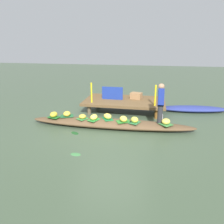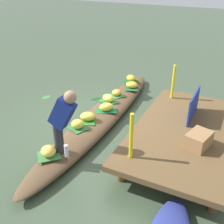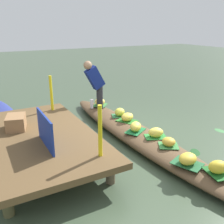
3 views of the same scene
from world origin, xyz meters
name	(u,v)px [view 1 (image 1 of 3)]	position (x,y,z in m)	size (l,w,h in m)	color
canal_water	(111,127)	(0.00, 0.00, 0.00)	(40.00, 40.00, 0.00)	#3E5039
dock_platform	(124,101)	(0.20, 1.88, 0.39)	(3.20, 1.80, 0.45)	brown
vendor_boat	(111,124)	(0.00, 0.00, 0.13)	(5.42, 0.75, 0.26)	brown
moored_boat	(193,109)	(2.94, 2.26, 0.11)	(2.69, 0.64, 0.23)	navy
leaf_mat_0	(123,121)	(0.43, -0.08, 0.26)	(0.43, 0.30, 0.01)	#2C7629
banana_bunch_0	(123,119)	(0.43, -0.08, 0.35)	(0.31, 0.23, 0.18)	yellow
leaf_mat_1	(94,120)	(-0.54, -0.10, 0.26)	(0.40, 0.28, 0.01)	#2B8434
banana_bunch_1	(94,117)	(-0.54, -0.10, 0.35)	(0.28, 0.21, 0.18)	#F8E050
leaf_mat_2	(135,122)	(0.78, -0.10, 0.26)	(0.35, 0.29, 0.01)	#317541
banana_bunch_2	(135,120)	(0.78, -0.10, 0.35)	(0.25, 0.22, 0.18)	#DDD843
leaf_mat_3	(108,119)	(-0.12, 0.07, 0.26)	(0.43, 0.28, 0.01)	#1C6D37
banana_bunch_3	(108,116)	(-0.12, 0.07, 0.35)	(0.31, 0.22, 0.18)	#F9D94E
leaf_mat_4	(67,116)	(-1.55, 0.09, 0.26)	(0.43, 0.32, 0.01)	#215E33
banana_bunch_4	(67,114)	(-1.55, 0.09, 0.34)	(0.31, 0.24, 0.16)	gold
leaf_mat_5	(54,117)	(-1.94, -0.10, 0.26)	(0.39, 0.27, 0.01)	#1C6023
banana_bunch_5	(54,114)	(-1.94, -0.10, 0.35)	(0.28, 0.21, 0.19)	gold
leaf_mat_6	(83,119)	(-0.94, -0.07, 0.26)	(0.33, 0.30, 0.01)	#39843F
banana_bunch_6	(82,116)	(-0.94, -0.07, 0.33)	(0.24, 0.23, 0.15)	gold
leaf_mat_7	(166,124)	(1.74, -0.06, 0.26)	(0.37, 0.32, 0.01)	#3D7E40
banana_bunch_7	(166,121)	(1.74, -0.06, 0.35)	(0.27, 0.25, 0.18)	#F5D451
vendor_person	(161,101)	(1.55, 0.15, 0.94)	(0.20, 0.52, 1.19)	#28282D
water_bottle	(162,118)	(1.62, 0.22, 0.37)	(0.07, 0.07, 0.22)	silver
market_banner	(112,93)	(-0.30, 1.88, 0.71)	(0.85, 0.03, 0.51)	navy
railing_post_west	(91,93)	(-1.00, 1.28, 0.83)	(0.06, 0.06, 0.77)	yellow
railing_post_east	(155,95)	(1.40, 1.28, 0.83)	(0.06, 0.06, 0.77)	yellow
produce_crate	(136,96)	(0.64, 2.17, 0.57)	(0.44, 0.32, 0.25)	#996E47
drifting_plant_0	(75,133)	(-1.00, -0.68, 0.00)	(0.30, 0.17, 0.01)	#1A481E
drifting_plant_1	(76,154)	(-0.52, -1.93, 0.00)	(0.27, 0.17, 0.01)	#3F7F43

